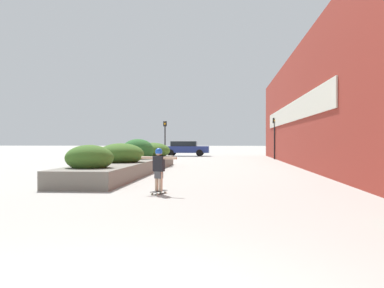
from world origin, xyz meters
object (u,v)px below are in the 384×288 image
(skateboard, at_px, (159,192))
(car_leftmost, at_px, (345,148))
(skateboarder, at_px, (159,165))
(traffic_light_left, at_px, (165,133))
(car_center_left, at_px, (185,148))
(traffic_light_right, at_px, (274,131))

(skateboard, distance_m, car_leftmost, 33.40)
(skateboarder, xyz_separation_m, traffic_light_left, (-3.46, 24.89, 1.42))
(skateboard, relative_size, car_leftmost, 0.15)
(car_center_left, bearing_deg, skateboard, 4.24)
(car_leftmost, bearing_deg, car_center_left, 85.81)
(skateboarder, distance_m, traffic_light_left, 25.17)
(traffic_light_left, bearing_deg, car_center_left, 80.84)
(skateboard, xyz_separation_m, car_leftmost, (13.35, 30.61, 0.78))
(car_leftmost, relative_size, traffic_light_left, 1.44)
(traffic_light_right, bearing_deg, car_leftmost, 39.24)
(skateboard, relative_size, traffic_light_right, 0.20)
(skateboarder, bearing_deg, car_center_left, 115.26)
(car_leftmost, bearing_deg, traffic_light_left, 108.78)
(skateboarder, height_order, car_leftmost, car_leftmost)
(traffic_light_right, bearing_deg, traffic_light_left, 177.75)
(car_leftmost, xyz_separation_m, traffic_light_right, (-7.45, -6.08, 1.52))
(car_center_left, relative_size, traffic_light_left, 1.45)
(car_center_left, distance_m, traffic_light_left, 7.10)
(traffic_light_left, relative_size, traffic_light_right, 0.94)
(traffic_light_left, bearing_deg, skateboard, -82.09)
(car_center_left, height_order, traffic_light_left, traffic_light_left)
(car_center_left, bearing_deg, traffic_light_left, -9.16)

